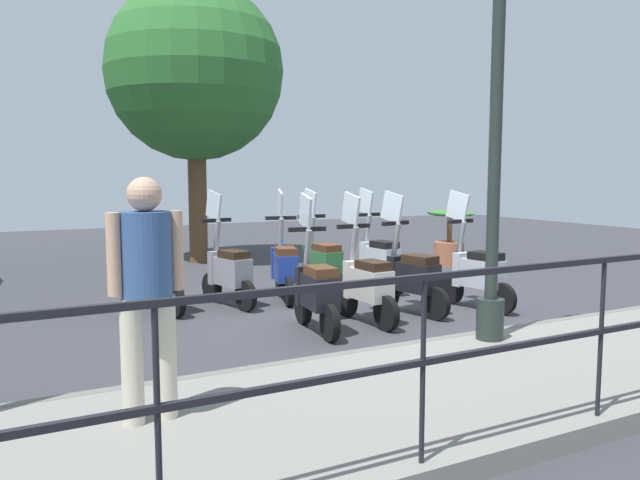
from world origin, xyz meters
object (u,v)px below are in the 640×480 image
Objects in this scene: scooter_near_1 at (411,276)px; lamp_post_near at (495,130)px; potted_palm at (449,242)px; scooter_far_0 at (378,259)px; scooter_far_3 at (228,270)px; scooter_far_4 at (160,275)px; tree_distant at (195,73)px; scooter_near_3 at (316,290)px; pedestrian_distant at (147,280)px; scooter_near_0 at (476,272)px; scooter_far_1 at (321,262)px; scooter_far_2 at (284,266)px; scooter_near_2 at (366,283)px.

lamp_post_near is at bearing 157.49° from scooter_near_1.
scooter_far_0 is at bearing 120.42° from potted_palm.
scooter_far_4 is at bearing 72.74° from scooter_far_3.
tree_distant is at bearing -24.65° from scooter_far_3.
potted_palm is 0.69× the size of scooter_near_3.
pedestrian_distant is 4.25m from scooter_far_3.
scooter_near_0 is at bearing -161.97° from tree_distant.
scooter_far_1 is (1.59, 0.42, 0.00)m from scooter_near_1.
scooter_near_1 and scooter_far_3 have the same top height.
scooter_far_1 and scooter_far_4 have the same top height.
tree_distant is 3.52× the size of scooter_far_0.
scooter_far_1 is at bearing -99.66° from scooter_far_3.
scooter_far_2 is (-0.02, 1.56, 0.00)m from scooter_far_0.
scooter_near_2 is (-5.88, -0.23, -3.21)m from tree_distant.
scooter_near_0 and scooter_far_0 have the same top height.
lamp_post_near is at bearing -175.15° from tree_distant.
scooter_near_3 is 2.23m from scooter_far_4.
scooter_near_3 is at bearing -157.32° from scooter_far_4.
scooter_near_0 is at bearing -170.39° from scooter_far_0.
scooter_near_0 is 1.00× the size of scooter_far_0.
potted_palm is at bearing -43.84° from scooter_near_0.
scooter_near_3 reaches higher than potted_palm.
scooter_near_3 is 1.80m from scooter_far_3.
lamp_post_near is at bearing -137.14° from scooter_near_3.
scooter_far_4 is (3.83, -0.99, -0.60)m from pedestrian_distant.
scooter_near_1 is 0.77m from scooter_near_2.
pedestrian_distant is 5.15m from scooter_near_0.
lamp_post_near is 7.68m from tree_distant.
scooter_near_2 is at bearing 80.74° from scooter_near_0.
scooter_far_0 is (1.68, -1.26, 0.00)m from scooter_near_2.
scooter_near_0 is at bearing -38.22° from lamp_post_near.
scooter_near_2 is 2.10m from scooter_far_0.
scooter_far_4 is (1.58, 2.74, 0.00)m from scooter_near_1.
scooter_far_4 is (3.35, 2.40, -1.68)m from lamp_post_near.
pedestrian_distant is 4.00m from scooter_far_4.
scooter_near_2 is at bearing 121.71° from pedestrian_distant.
scooter_far_3 is at bearing 19.07° from scooter_near_3.
scooter_far_1 is (3.85, -3.31, -0.60)m from pedestrian_distant.
tree_distant is 5.27m from scooter_far_1.
potted_palm is 0.69× the size of scooter_near_2.
lamp_post_near is 0.84× the size of tree_distant.
scooter_far_0 is at bearing -30.02° from scooter_near_1.
scooter_near_3 is at bearing 88.22° from scooter_near_1.
scooter_far_4 is at bearing 35.60° from lamp_post_near.
scooter_far_1 is (1.74, 1.35, 0.00)m from scooter_near_0.
scooter_near_0 and scooter_near_3 have the same top height.
scooter_far_2 reaches higher than potted_palm.
potted_palm is (4.84, -3.48, -1.72)m from lamp_post_near.
pedestrian_distant is at bearing 153.31° from scooter_far_4.
scooter_near_0 is (-3.22, 2.21, 0.04)m from potted_palm.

